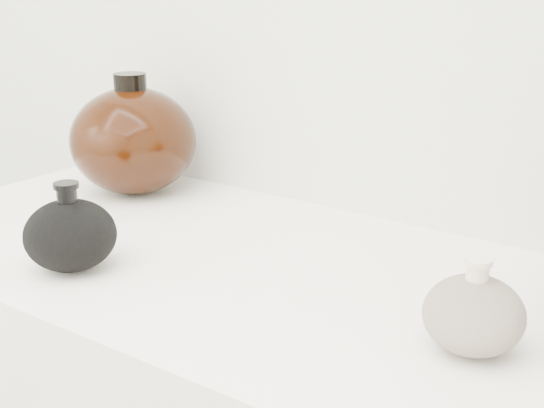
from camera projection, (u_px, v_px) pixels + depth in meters
The scene contains 3 objects.
black_gourd_vase at pixel (70, 234), 0.92m from camera, with size 0.13×0.13×0.11m.
cream_gourd_vase at pixel (474, 314), 0.72m from camera, with size 0.10×0.10×0.10m.
left_round_pot at pixel (133, 140), 1.21m from camera, with size 0.21×0.21×0.19m.
Camera 1 is at (0.47, 0.26, 1.26)m, focal length 50.00 mm.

